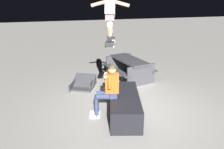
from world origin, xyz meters
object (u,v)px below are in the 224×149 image
Objects in this scene: skateboard at (110,42)px; skater_airborne at (110,12)px; picnic_table_back at (129,66)px; person_sitting_on_ledge at (108,88)px; kicker_ramp at (83,85)px; ledge_box_main at (124,105)px.

skateboard is 0.69m from skater_airborne.
person_sitting_on_ledge is at bearing 152.35° from picnic_table_back.
picnic_table_back is at bearing -75.67° from kicker_ramp.
person_sitting_on_ledge is at bearing 27.38° from skateboard.
ledge_box_main is 2.33m from kicker_ramp.
skater_airborne is 0.56× the size of picnic_table_back.
person_sitting_on_ledge is (0.03, 0.44, 0.51)m from ledge_box_main.
skateboard is 3.32m from picnic_table_back.
skateboard is 0.52× the size of picnic_table_back.
person_sitting_on_ledge reaches higher than picnic_table_back.
picnic_table_back is (2.62, -0.91, 0.22)m from ledge_box_main.
skater_airborne is 0.98× the size of kicker_ramp.
skateboard is (-0.06, 0.39, 1.71)m from ledge_box_main.
skater_airborne reaches higher than ledge_box_main.
skater_airborne is at bearing 90.30° from ledge_box_main.
skater_airborne is (-0.00, 0.38, 2.40)m from ledge_box_main.
person_sitting_on_ledge is at bearing 59.90° from skater_airborne.
skater_airborne reaches higher than kicker_ramp.
picnic_table_back is (2.62, -1.29, -2.17)m from skater_airborne.
ledge_box_main is 2.43m from skater_airborne.
picnic_table_back is at bearing -19.23° from ledge_box_main.
skater_airborne is at bearing -168.05° from kicker_ramp.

